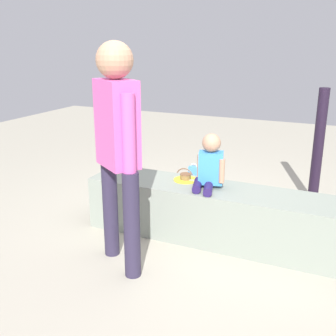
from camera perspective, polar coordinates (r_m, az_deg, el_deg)
name	(u,v)px	position (r m, az deg, el deg)	size (l,w,h in m)	color
ground_plane	(208,237)	(3.82, 5.56, -9.63)	(12.00, 12.00, 0.00)	#A7A18F
concrete_ledge	(208,213)	(3.71, 5.67, -6.24)	(2.23, 0.50, 0.49)	gray
child_seated	(209,165)	(3.53, 5.82, 0.47)	(0.29, 0.34, 0.48)	#251851
adult_standing	(118,138)	(3.03, -7.07, 4.17)	(0.45, 0.37, 1.73)	#2B253D
cake_plate	(186,178)	(3.77, 2.47, -1.43)	(0.22, 0.22, 0.07)	yellow
gift_bag	(197,178)	(4.96, 4.07, -1.34)	(0.20, 0.09, 0.32)	#4C99E0
railing_post	(317,161)	(4.66, 20.07, 0.92)	(0.36, 0.36, 1.27)	black
water_bottle_near_gift	(154,196)	(4.54, -2.02, -3.87)	(0.07, 0.07, 0.18)	silver
party_cup_red	(295,215)	(4.34, 17.31, -6.23)	(0.08, 0.08, 0.10)	red
cake_box_white	(198,207)	(4.32, 4.27, -5.50)	(0.27, 0.33, 0.10)	white
handbag_black_leather	(232,211)	(4.11, 8.93, -6.03)	(0.30, 0.10, 0.32)	black
handbag_brown_canvas	(185,187)	(4.66, 2.33, -2.64)	(0.28, 0.10, 0.36)	brown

